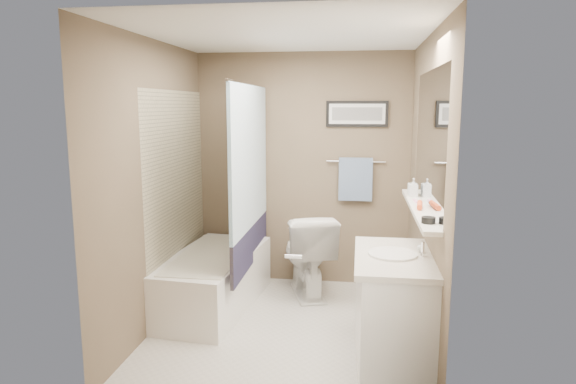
# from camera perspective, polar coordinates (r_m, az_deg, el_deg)

# --- Properties ---
(ground) EXTENTS (2.50, 2.50, 0.00)m
(ground) POSITION_cam_1_polar(r_m,az_deg,el_deg) (4.48, -0.28, -14.99)
(ground) COLOR beige
(ground) RESTS_ON ground
(ceiling) EXTENTS (2.20, 2.50, 0.04)m
(ceiling) POSITION_cam_1_polar(r_m,az_deg,el_deg) (4.11, -0.30, 16.82)
(ceiling) COLOR white
(ceiling) RESTS_ON wall_back
(wall_back) EXTENTS (2.20, 0.04, 2.40)m
(wall_back) POSITION_cam_1_polar(r_m,az_deg,el_deg) (5.34, 1.61, 2.45)
(wall_back) COLOR brown
(wall_back) RESTS_ON ground
(wall_front) EXTENTS (2.20, 0.04, 2.40)m
(wall_front) POSITION_cam_1_polar(r_m,az_deg,el_deg) (2.94, -3.75, -3.49)
(wall_front) COLOR brown
(wall_front) RESTS_ON ground
(wall_left) EXTENTS (0.04, 2.50, 2.40)m
(wall_left) POSITION_cam_1_polar(r_m,az_deg,el_deg) (4.41, -14.31, 0.64)
(wall_left) COLOR brown
(wall_left) RESTS_ON ground
(wall_right) EXTENTS (0.04, 2.50, 2.40)m
(wall_right) POSITION_cam_1_polar(r_m,az_deg,el_deg) (4.12, 14.76, -0.01)
(wall_right) COLOR brown
(wall_right) RESTS_ON ground
(tile_surround) EXTENTS (0.02, 1.55, 2.00)m
(tile_surround) POSITION_cam_1_polar(r_m,az_deg,el_deg) (4.91, -12.15, -0.76)
(tile_surround) COLOR tan
(tile_surround) RESTS_ON wall_left
(curtain_rod) EXTENTS (0.02, 1.55, 0.02)m
(curtain_rod) POSITION_cam_1_polar(r_m,az_deg,el_deg) (4.64, -4.39, 11.87)
(curtain_rod) COLOR silver
(curtain_rod) RESTS_ON wall_left
(curtain_upper) EXTENTS (0.03, 1.45, 1.28)m
(curtain_upper) POSITION_cam_1_polar(r_m,az_deg,el_deg) (4.66, -4.29, 3.86)
(curtain_upper) COLOR white
(curtain_upper) RESTS_ON curtain_rod
(curtain_lower) EXTENTS (0.03, 1.45, 0.36)m
(curtain_lower) POSITION_cam_1_polar(r_m,az_deg,el_deg) (4.81, -4.16, -5.90)
(curtain_lower) COLOR #25213F
(curtain_lower) RESTS_ON curtain_rod
(mirror) EXTENTS (0.02, 1.60, 1.00)m
(mirror) POSITION_cam_1_polar(r_m,az_deg,el_deg) (3.92, 15.42, 5.69)
(mirror) COLOR silver
(mirror) RESTS_ON wall_right
(shelf) EXTENTS (0.12, 1.60, 0.03)m
(shelf) POSITION_cam_1_polar(r_m,az_deg,el_deg) (3.98, 14.31, -1.77)
(shelf) COLOR silver
(shelf) RESTS_ON wall_right
(towel_bar) EXTENTS (0.60, 0.02, 0.02)m
(towel_bar) POSITION_cam_1_polar(r_m,az_deg,el_deg) (5.28, 7.56, 3.38)
(towel_bar) COLOR silver
(towel_bar) RESTS_ON wall_back
(towel) EXTENTS (0.34, 0.05, 0.44)m
(towel) POSITION_cam_1_polar(r_m,az_deg,el_deg) (5.28, 7.51, 1.41)
(towel) COLOR #91AED3
(towel) RESTS_ON towel_bar
(art_frame) EXTENTS (0.62, 0.02, 0.26)m
(art_frame) POSITION_cam_1_polar(r_m,az_deg,el_deg) (5.26, 7.67, 8.60)
(art_frame) COLOR black
(art_frame) RESTS_ON wall_back
(art_mat) EXTENTS (0.56, 0.00, 0.20)m
(art_mat) POSITION_cam_1_polar(r_m,az_deg,el_deg) (5.25, 7.67, 8.60)
(art_mat) COLOR white
(art_mat) RESTS_ON art_frame
(art_image) EXTENTS (0.50, 0.00, 0.13)m
(art_image) POSITION_cam_1_polar(r_m,az_deg,el_deg) (5.25, 7.67, 8.60)
(art_image) COLOR #595959
(art_image) RESTS_ON art_mat
(door) EXTENTS (0.80, 0.02, 2.00)m
(door) POSITION_cam_1_polar(r_m,az_deg,el_deg) (2.92, 6.97, -7.69)
(door) COLOR silver
(door) RESTS_ON wall_front
(door_handle) EXTENTS (0.10, 0.02, 0.02)m
(door_handle) POSITION_cam_1_polar(r_m,az_deg,el_deg) (2.99, 0.61, -7.19)
(door_handle) COLOR silver
(door_handle) RESTS_ON door
(bathtub) EXTENTS (0.85, 1.56, 0.50)m
(bathtub) POSITION_cam_1_polar(r_m,az_deg,el_deg) (4.91, -8.41, -9.71)
(bathtub) COLOR white
(bathtub) RESTS_ON ground
(tub_rim) EXTENTS (0.56, 1.36, 0.02)m
(tub_rim) POSITION_cam_1_polar(r_m,az_deg,el_deg) (4.83, -8.48, -6.91)
(tub_rim) COLOR beige
(tub_rim) RESTS_ON bathtub
(toilet) EXTENTS (0.68, 0.92, 0.83)m
(toilet) POSITION_cam_1_polar(r_m,az_deg,el_deg) (5.12, 2.14, -6.84)
(toilet) COLOR white
(toilet) RESTS_ON ground
(vanity) EXTENTS (0.53, 0.92, 0.80)m
(vanity) POSITION_cam_1_polar(r_m,az_deg,el_deg) (3.80, 11.64, -13.25)
(vanity) COLOR white
(vanity) RESTS_ON ground
(countertop) EXTENTS (0.54, 0.96, 0.04)m
(countertop) POSITION_cam_1_polar(r_m,az_deg,el_deg) (3.66, 11.71, -7.17)
(countertop) COLOR beige
(countertop) RESTS_ON vanity
(sink_basin) EXTENTS (0.34, 0.34, 0.01)m
(sink_basin) POSITION_cam_1_polar(r_m,az_deg,el_deg) (3.65, 11.57, -6.75)
(sink_basin) COLOR silver
(sink_basin) RESTS_ON countertop
(faucet_spout) EXTENTS (0.02, 0.02, 0.10)m
(faucet_spout) POSITION_cam_1_polar(r_m,az_deg,el_deg) (3.66, 14.73, -6.16)
(faucet_spout) COLOR silver
(faucet_spout) RESTS_ON countertop
(faucet_knob) EXTENTS (0.05, 0.05, 0.05)m
(faucet_knob) POSITION_cam_1_polar(r_m,az_deg,el_deg) (3.76, 14.54, -6.04)
(faucet_knob) COLOR silver
(faucet_knob) RESTS_ON countertop
(candle_bowl_near) EXTENTS (0.09, 0.09, 0.04)m
(candle_bowl_near) POSITION_cam_1_polar(r_m,az_deg,el_deg) (3.43, 15.33, -3.03)
(candle_bowl_near) COLOR black
(candle_bowl_near) RESTS_ON shelf
(hair_brush_front) EXTENTS (0.07, 0.22, 0.04)m
(hair_brush_front) POSITION_cam_1_polar(r_m,az_deg,el_deg) (3.91, 14.42, -1.41)
(hair_brush_front) COLOR #E34D20
(hair_brush_front) RESTS_ON shelf
(pink_comb) EXTENTS (0.04, 0.16, 0.01)m
(pink_comb) POSITION_cam_1_polar(r_m,az_deg,el_deg) (4.17, 14.02, -0.97)
(pink_comb) COLOR pink
(pink_comb) RESTS_ON shelf
(glass_jar) EXTENTS (0.08, 0.08, 0.10)m
(glass_jar) POSITION_cam_1_polar(r_m,az_deg,el_deg) (4.46, 13.65, 0.32)
(glass_jar) COLOR silver
(glass_jar) RESTS_ON shelf
(soap_bottle) EXTENTS (0.07, 0.07, 0.15)m
(soap_bottle) POSITION_cam_1_polar(r_m,az_deg,el_deg) (4.39, 13.76, 0.49)
(soap_bottle) COLOR #999999
(soap_bottle) RESTS_ON shelf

